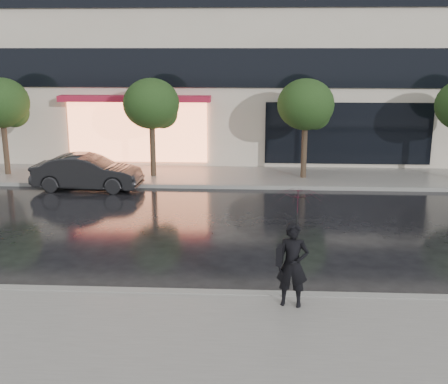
{
  "coord_description": "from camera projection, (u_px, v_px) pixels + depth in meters",
  "views": [
    {
      "loc": [
        1.02,
        -11.88,
        5.11
      ],
      "look_at": [
        0.25,
        2.52,
        1.4
      ],
      "focal_mm": 45.0,
      "sensor_mm": 36.0,
      "label": 1
    }
  ],
  "objects": [
    {
      "name": "pedestrian_with_umbrella",
      "position": [
        295.0,
        230.0,
        10.84
      ],
      "size": [
        1.1,
        1.12,
        2.42
      ],
      "rotation": [
        0.0,
        0.0,
        -0.18
      ],
      "color": "black",
      "rests_on": "sidewalk_near"
    },
    {
      "name": "parked_car",
      "position": [
        87.0,
        172.0,
        20.69
      ],
      "size": [
        4.03,
        1.56,
        1.31
      ],
      "primitive_type": "imported",
      "rotation": [
        0.0,
        0.0,
        1.53
      ],
      "color": "black",
      "rests_on": "ground"
    },
    {
      "name": "curb_near",
      "position": [
        203.0,
        294.0,
        11.83
      ],
      "size": [
        60.0,
        0.25,
        0.14
      ],
      "primitive_type": "cube",
      "color": "gray",
      "rests_on": "ground"
    },
    {
      "name": "ground",
      "position": [
        207.0,
        278.0,
        12.81
      ],
      "size": [
        120.0,
        120.0,
        0.0
      ],
      "primitive_type": "plane",
      "color": "black",
      "rests_on": "ground"
    },
    {
      "name": "curb_far",
      "position": [
        226.0,
        187.0,
        21.01
      ],
      "size": [
        60.0,
        0.25,
        0.14
      ],
      "primitive_type": "cube",
      "color": "gray",
      "rests_on": "ground"
    },
    {
      "name": "tree_mid_east",
      "position": [
        307.0,
        106.0,
        21.62
      ],
      "size": [
        2.2,
        2.2,
        3.99
      ],
      "color": "#33261C",
      "rests_on": "ground"
    },
    {
      "name": "sidewalk_far",
      "position": [
        228.0,
        176.0,
        22.71
      ],
      "size": [
        60.0,
        3.5,
        0.12
      ],
      "primitive_type": "cube",
      "color": "slate",
      "rests_on": "ground"
    },
    {
      "name": "tree_far_west",
      "position": [
        3.0,
        105.0,
        22.25
      ],
      "size": [
        2.2,
        2.2,
        3.99
      ],
      "color": "#33261C",
      "rests_on": "ground"
    },
    {
      "name": "tree_mid_west",
      "position": [
        153.0,
        106.0,
        21.94
      ],
      "size": [
        2.2,
        2.2,
        3.99
      ],
      "color": "#33261C",
      "rests_on": "ground"
    },
    {
      "name": "sidewalk_near",
      "position": [
        192.0,
        350.0,
        9.65
      ],
      "size": [
        60.0,
        4.5,
        0.12
      ],
      "primitive_type": "cube",
      "color": "slate",
      "rests_on": "ground"
    }
  ]
}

